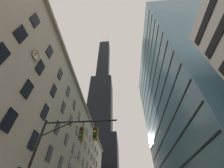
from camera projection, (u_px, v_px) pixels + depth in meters
station_building at (51, 155)px, 36.97m from camera, size 17.51×72.28×26.74m
dark_skyscraper at (100, 119)px, 115.98m from camera, size 29.64×29.64×205.68m
glass_office_midrise at (183, 101)px, 42.71m from camera, size 17.97×42.77×54.75m
traffic_signal_mast at (68, 144)px, 10.78m from camera, size 6.61×0.63×7.41m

